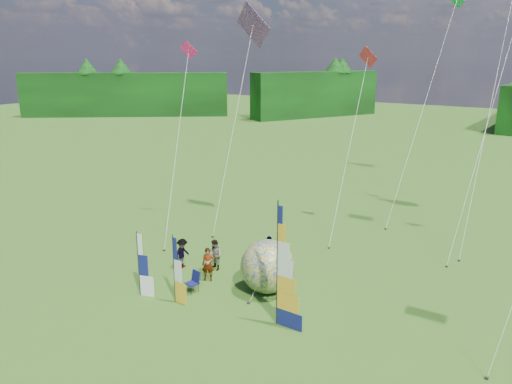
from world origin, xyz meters
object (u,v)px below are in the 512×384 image
Objects in this scene: feather_banner_main at (277,266)px; side_banner_far at (139,265)px; spectator_d at (269,253)px; camp_chair at (192,282)px; side_banner_left at (174,270)px; spectator_b at (215,255)px; spectator_a at (208,264)px; bol_inflatable at (268,266)px; kite_whale at (497,71)px; spectator_c at (182,253)px.

side_banner_far is at bearing -166.74° from feather_banner_main.
spectator_d reaches higher than camp_chair.
side_banner_left is at bearing -167.56° from feather_banner_main.
spectator_b is at bearing 101.20° from side_banner_left.
feather_banner_main is 5.85m from spectator_a.
side_banner_left is 4.59m from bol_inflatable.
kite_whale reaches higher than bol_inflatable.
bol_inflatable is (3.01, 3.45, -0.30)m from side_banner_left.
camp_chair is at bearing -135.84° from spectator_c.
spectator_d is at bearing 43.19° from side_banner_far.
feather_banner_main is 3.44m from bol_inflatable.
side_banner_left is 0.16× the size of kite_whale.
spectator_c is (-7.57, 2.12, -1.89)m from feather_banner_main.
spectator_a is at bearing 44.56° from side_banner_far.
spectator_d is (4.03, 2.62, 0.11)m from spectator_c.
feather_banner_main is at bearing -8.42° from spectator_b.
camp_chair is at bearing -56.12° from spectator_b.
spectator_d is 4.87m from camp_chair.
side_banner_far is 0.15× the size of kite_whale.
bol_inflatable is 3.85m from camp_chair.
side_banner_far is at bearing -141.03° from bol_inflatable.
camp_chair is 0.05× the size of kite_whale.
side_banner_far is at bearing -85.57° from spectator_b.
feather_banner_main reaches higher than spectator_b.
feather_banner_main is 3.16× the size of spectator_b.
camp_chair is at bearing 90.38° from side_banner_left.
feather_banner_main is at bearing -103.97° from kite_whale.
spectator_a is at bearing 92.60° from spectator_d.
feather_banner_main is 3.25× the size of spectator_c.
kite_whale is at bearing 28.12° from spectator_a.
kite_whale reaches higher than camp_chair.
bol_inflatable is at bearing 46.78° from camp_chair.
spectator_a is (-0.23, 2.72, -0.76)m from side_banner_left.
kite_whale is (9.70, 18.73, 8.85)m from side_banner_left.
kite_whale is at bearing 62.39° from side_banner_left.
camp_chair is (-3.02, -2.23, -0.81)m from bol_inflatable.
side_banner_far is at bearing 94.00° from spectator_d.
spectator_a is 1.56m from camp_chair.
bol_inflatable is at bearing 154.38° from spectator_d.
side_banner_left reaches higher than bol_inflatable.
spectator_a is (-5.31, 1.64, -1.83)m from feather_banner_main.
feather_banner_main is 1.69× the size of side_banner_far.
side_banner_far is 2.76m from camp_chair.
bol_inflatable is (4.89, 3.96, -0.27)m from side_banner_far.
spectator_c is 21.98m from kite_whale.
spectator_a reaches higher than spectator_b.
spectator_c is 0.89× the size of spectator_d.
spectator_a is 1.65× the size of camp_chair.
feather_banner_main is 6.17m from spectator_d.
bol_inflatable is 1.56× the size of spectator_b.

